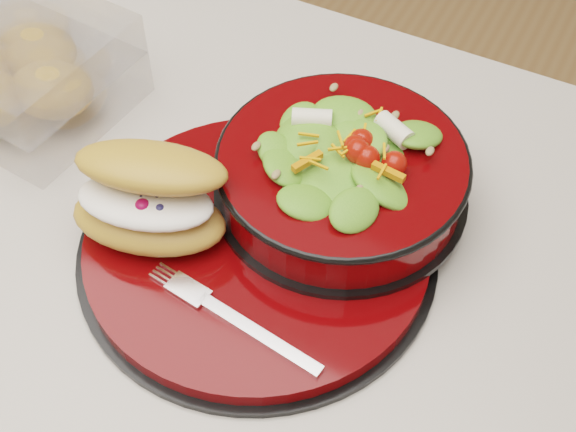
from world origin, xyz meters
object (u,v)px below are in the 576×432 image
at_px(croissant, 150,198).
at_px(salad_bowl, 342,168).
at_px(pastry_box, 7,63).
at_px(fork, 237,321).
at_px(dinner_plate, 258,246).

bearing_deg(croissant, salad_bowl, 24.56).
bearing_deg(pastry_box, salad_bowl, 7.36).
bearing_deg(croissant, pastry_box, 142.28).
height_order(salad_bowl, fork, salad_bowl).
relative_size(dinner_plate, salad_bowl, 1.38).
bearing_deg(fork, croissant, 73.27).
xyz_separation_m(salad_bowl, pastry_box, (-0.37, -0.01, -0.01)).
distance_m(salad_bowl, croissant, 0.17).
distance_m(dinner_plate, pastry_box, 0.33).
height_order(salad_bowl, pastry_box, salad_bowl).
bearing_deg(fork, dinner_plate, 25.77).
distance_m(salad_bowl, fork, 0.16).
height_order(dinner_plate, salad_bowl, salad_bowl).
bearing_deg(dinner_plate, pastry_box, 168.29).
xyz_separation_m(croissant, fork, (0.11, -0.05, -0.04)).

